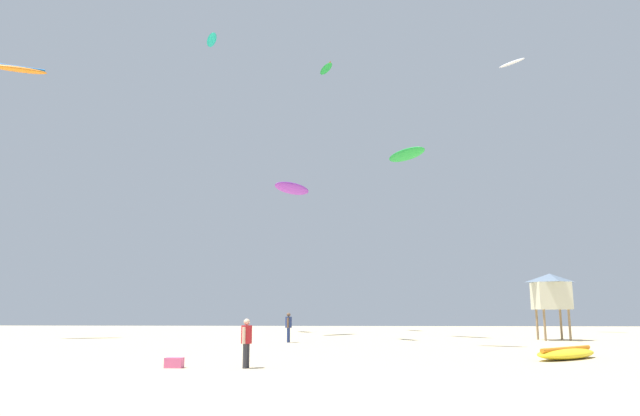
{
  "coord_description": "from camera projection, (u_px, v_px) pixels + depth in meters",
  "views": [
    {
      "loc": [
        2.06,
        -13.23,
        1.76
      ],
      "look_at": [
        0.0,
        21.5,
        8.02
      ],
      "focal_mm": 32.41,
      "sensor_mm": 36.0,
      "label": 1
    }
  ],
  "objects": [
    {
      "name": "ground_plane",
      "position": [
        263.0,
        392.0,
        12.81
      ],
      "size": [
        120.0,
        120.0,
        0.0
      ],
      "primitive_type": "plane",
      "color": "#C6B28C"
    },
    {
      "name": "person_foreground",
      "position": [
        246.0,
        339.0,
        18.4
      ],
      "size": [
        0.35,
        0.5,
        1.54
      ],
      "rotation": [
        0.0,
        0.0,
        2.9
      ],
      "color": "#2D2D33",
      "rests_on": "ground"
    },
    {
      "name": "person_midground",
      "position": [
        289.0,
        325.0,
        33.6
      ],
      "size": [
        0.39,
        0.56,
        1.7
      ],
      "rotation": [
        0.0,
        0.0,
        3.08
      ],
      "color": "navy",
      "rests_on": "ground"
    },
    {
      "name": "kite_grounded_near",
      "position": [
        566.0,
        353.0,
        21.72
      ],
      "size": [
        3.51,
        3.38,
        0.49
      ],
      "color": "yellow",
      "rests_on": "ground"
    },
    {
      "name": "lifeguard_tower",
      "position": [
        551.0,
        291.0,
        36.54
      ],
      "size": [
        2.3,
        2.3,
        4.15
      ],
      "color": "#8C704C",
      "rests_on": "ground"
    },
    {
      "name": "cooler_box",
      "position": [
        174.0,
        363.0,
        18.37
      ],
      "size": [
        0.56,
        0.36,
        0.32
      ],
      "primitive_type": "cube",
      "color": "#E5598C",
      "rests_on": "ground"
    },
    {
      "name": "kite_aloft_0",
      "position": [
        292.0,
        189.0,
        45.99
      ],
      "size": [
        3.21,
        4.04,
        0.98
      ],
      "color": "purple"
    },
    {
      "name": "kite_aloft_3",
      "position": [
        17.0,
        69.0,
        41.0
      ],
      "size": [
        3.96,
        2.65,
        0.62
      ],
      "color": "orange"
    },
    {
      "name": "kite_aloft_4",
      "position": [
        512.0,
        63.0,
        52.85
      ],
      "size": [
        2.37,
        2.5,
        0.5
      ],
      "color": "white"
    },
    {
      "name": "kite_aloft_5",
      "position": [
        212.0,
        40.0,
        53.94
      ],
      "size": [
        1.85,
        3.13,
        0.41
      ],
      "color": "#19B29E"
    },
    {
      "name": "kite_aloft_7",
      "position": [
        326.0,
        69.0,
        57.45
      ],
      "size": [
        1.82,
        3.07,
        0.35
      ],
      "color": "green"
    },
    {
      "name": "kite_aloft_8",
      "position": [
        406.0,
        155.0,
        42.1
      ],
      "size": [
        3.14,
        3.84,
        0.83
      ],
      "color": "green"
    }
  ]
}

